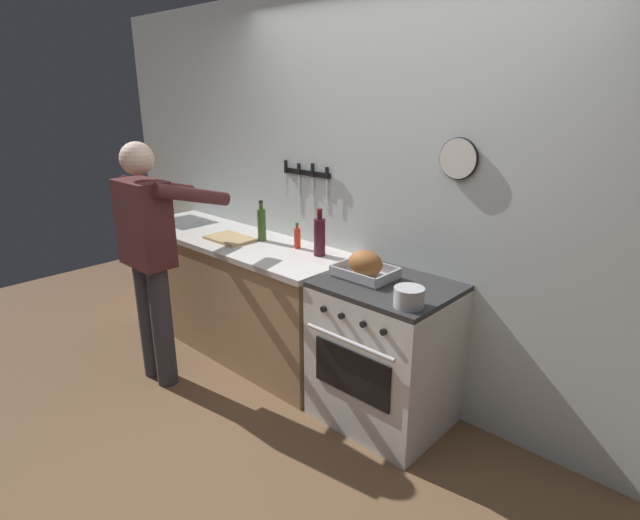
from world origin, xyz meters
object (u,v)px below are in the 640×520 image
object	(u,v)px
stove	(384,353)
person_cook	(150,250)
bottle_wine_red	(320,236)
saucepan	(409,297)
roasting_pan	(365,266)
bottle_olive_oil	(262,224)
bottle_hot_sauce	(297,238)
cutting_board	(230,239)

from	to	relation	value
stove	person_cook	bearing A→B (deg)	-154.37
person_cook	bottle_wine_red	bearing A→B (deg)	-56.48
saucepan	roasting_pan	bearing A→B (deg)	156.66
person_cook	bottle_olive_oil	world-z (taller)	person_cook
saucepan	bottle_hot_sauce	distance (m)	1.19
person_cook	bottle_olive_oil	xyz separation A→B (m)	(0.23, 0.78, 0.07)
person_cook	saucepan	distance (m)	1.77
roasting_pan	cutting_board	world-z (taller)	roasting_pan
roasting_pan	saucepan	bearing A→B (deg)	-23.34
person_cook	cutting_board	world-z (taller)	person_cook
roasting_pan	saucepan	world-z (taller)	roasting_pan
saucepan	cutting_board	size ratio (longest dim) A/B	0.44
bottle_wine_red	bottle_hot_sauce	bearing A→B (deg)	176.57
bottle_olive_oil	bottle_hot_sauce	bearing A→B (deg)	7.86
roasting_pan	bottle_wine_red	bearing A→B (deg)	165.47
cutting_board	roasting_pan	bearing A→B (deg)	2.64
roasting_pan	bottle_wine_red	world-z (taller)	bottle_wine_red
cutting_board	saucepan	bearing A→B (deg)	-4.43
stove	bottle_olive_oil	size ratio (longest dim) A/B	2.98
person_cook	cutting_board	xyz separation A→B (m)	(0.04, 0.62, -0.04)
person_cook	roasting_pan	size ratio (longest dim) A/B	4.72
bottle_hot_sauce	bottle_olive_oil	xyz separation A→B (m)	(-0.33, -0.04, 0.05)
stove	bottle_wine_red	distance (m)	0.88
saucepan	bottle_wine_red	distance (m)	0.97
bottle_wine_red	saucepan	bearing A→B (deg)	-18.77
stove	bottle_hot_sauce	xyz separation A→B (m)	(-0.88, 0.13, 0.53)
saucepan	bottle_hot_sauce	bearing A→B (deg)	164.13
person_cook	bottle_wine_red	world-z (taller)	person_cook
bottle_hot_sauce	bottle_wine_red	world-z (taller)	bottle_wine_red
roasting_pan	bottle_hot_sauce	xyz separation A→B (m)	(-0.72, 0.14, 0.00)
roasting_pan	bottle_olive_oil	xyz separation A→B (m)	(-1.04, 0.09, 0.05)
roasting_pan	bottle_hot_sauce	bearing A→B (deg)	168.93
stove	saucepan	world-z (taller)	saucepan
bottle_olive_oil	bottle_wine_red	bearing A→B (deg)	3.24
saucepan	bottle_hot_sauce	size ratio (longest dim) A/B	0.86
stove	bottle_olive_oil	world-z (taller)	bottle_olive_oil
bottle_hot_sauce	bottle_olive_oil	size ratio (longest dim) A/B	0.61
cutting_board	person_cook	bearing A→B (deg)	-93.36
roasting_pan	bottle_wine_red	size ratio (longest dim) A/B	1.10
person_cook	saucepan	size ratio (longest dim) A/B	10.50
bottle_olive_oil	cutting_board	bearing A→B (deg)	-141.37
roasting_pan	bottle_olive_oil	bearing A→B (deg)	174.79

